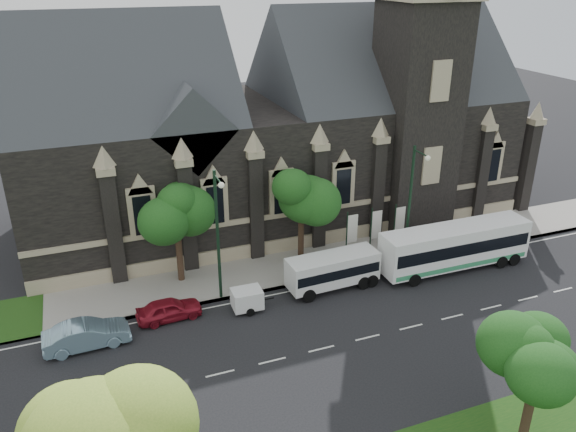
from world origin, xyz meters
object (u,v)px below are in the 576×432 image
street_lamp_mid (218,230)px  banner_flag_center (374,228)px  banner_flag_left (350,232)px  sedan (87,335)px  street_lamp_near (412,200)px  tour_coach (455,246)px  box_trailer (247,299)px  banner_flag_right (398,224)px  tree_walk_right (303,185)px  car_far_red (169,309)px  tree_park_near (108,424)px  tree_park_east (540,355)px  shuttle_bus (333,269)px  tree_walk_left (178,204)px

street_lamp_mid → banner_flag_center: size_ratio=2.25×
street_lamp_mid → banner_flag_left: 10.81m
sedan → street_lamp_near: bearing=-87.2°
tour_coach → box_trailer: (-15.58, 0.13, -0.97)m
banner_flag_center → banner_flag_right: 2.00m
tree_walk_right → car_far_red: tree_walk_right is taller
tree_park_near → street_lamp_mid: street_lamp_mid is taller
street_lamp_mid → tour_coach: bearing=-6.2°
banner_flag_right → street_lamp_mid: bearing=-172.4°
tree_walk_right → tree_park_east: bearing=-81.6°
tree_park_near → banner_flag_right: (22.06, 17.77, -4.03)m
shuttle_bus → sedan: bearing=-179.4°
tree_park_east → banner_flag_left: size_ratio=1.57×
banner_flag_center → tree_walk_left: bearing=173.1°
tree_park_near → tree_park_east: (17.95, -0.55, -1.80)m
banner_flag_left → tour_coach: bearing=-29.9°
tree_walk_right → tour_coach: bearing=-29.6°
banner_flag_left → tour_coach: banner_flag_left is taller
tree_park_east → street_lamp_near: 16.86m
tree_park_near → banner_flag_left: (18.06, 17.77, -4.03)m
tree_park_east → banner_flag_left: 18.46m
banner_flag_right → sedan: size_ratio=0.83×
tree_walk_right → street_lamp_mid: street_lamp_mid is taller
tree_walk_right → box_trailer: size_ratio=2.84×
banner_flag_center → banner_flag_right: same height
street_lamp_near → sedan: bearing=-174.9°
banner_flag_right → shuttle_bus: (-6.80, -3.06, -0.96)m
sedan → car_far_red: (4.92, 1.11, -0.11)m
banner_flag_center → tour_coach: 5.89m
tour_coach → sedan: 25.33m
banner_flag_right → sedan: 23.18m
box_trailer → car_far_red: bearing=171.7°
tour_coach → banner_flag_left: bearing=150.5°
shuttle_bus → tree_park_east: bearing=-82.5°
tree_walk_left → banner_flag_left: tree_walk_left is taller
shuttle_bus → sedan: shuttle_bus is taller
banner_flag_left → shuttle_bus: 4.25m
tree_park_near → street_lamp_mid: size_ratio=0.95×
tree_park_east → street_lamp_near: bearing=76.9°
street_lamp_mid → sedan: size_ratio=1.87×
tree_park_near → tree_park_east: size_ratio=1.36×
tree_walk_left → car_far_red: (-1.79, -4.50, -5.05)m
tree_park_near → tree_walk_right: bearing=52.4°
tour_coach → street_lamp_near: bearing=147.2°
street_lamp_mid → banner_flag_center: street_lamp_mid is taller
tree_walk_left → box_trailer: (3.02, -5.31, -4.90)m
street_lamp_near → banner_flag_center: size_ratio=2.25×
banner_flag_center → street_lamp_near: bearing=-48.1°
tree_walk_left → tour_coach: bearing=-16.3°
tree_walk_left → car_far_red: tree_walk_left is taller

